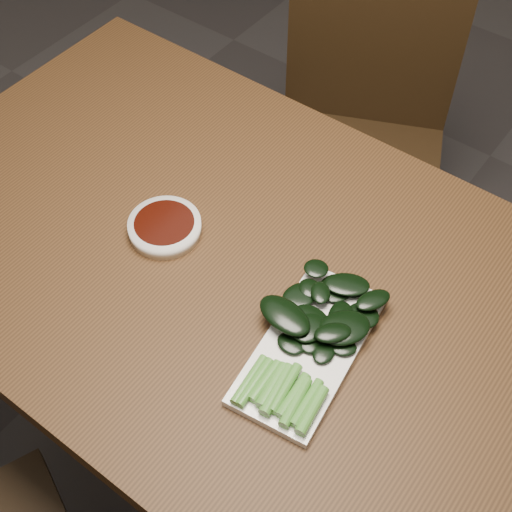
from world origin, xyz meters
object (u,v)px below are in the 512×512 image
object	(u,v)px
sauce_bowl	(165,227)
serving_plate	(309,349)
gai_lan	(313,335)
chair_far	(359,134)
table	(256,298)

from	to	relation	value
sauce_bowl	serving_plate	world-z (taller)	sauce_bowl
sauce_bowl	gai_lan	size ratio (longest dim) A/B	0.41
chair_far	serving_plate	distance (m)	0.85
table	serving_plate	xyz separation A→B (m)	(0.15, -0.07, 0.08)
table	chair_far	xyz separation A→B (m)	(-0.17, 0.66, -0.19)
table	gai_lan	world-z (taller)	gai_lan
table	sauce_bowl	distance (m)	0.20
table	serving_plate	bearing A→B (deg)	-24.98
gai_lan	sauce_bowl	bearing A→B (deg)	174.03
sauce_bowl	serving_plate	distance (m)	0.34
chair_far	gai_lan	bearing A→B (deg)	-90.19
table	serving_plate	size ratio (longest dim) A/B	4.65
sauce_bowl	gai_lan	xyz separation A→B (m)	(0.33, -0.03, 0.01)
chair_far	serving_plate	world-z (taller)	chair_far
table	sauce_bowl	size ratio (longest dim) A/B	11.13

